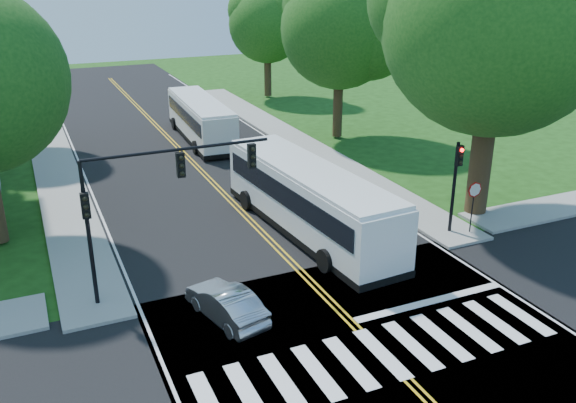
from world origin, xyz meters
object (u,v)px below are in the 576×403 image
signal_ne (456,175)px  suv (372,212)px  bus_lead (309,199)px  bus_follow (201,119)px  signal_nw (151,190)px  dark_sedan (299,166)px  hatchback (226,303)px

signal_ne → suv: signal_ne is taller
bus_lead → bus_follow: bus_lead is taller
signal_nw → suv: bearing=12.7°
suv → dark_sedan: size_ratio=1.16×
bus_follow → hatchback: (-6.16, -24.02, -0.93)m
dark_sedan → signal_nw: bearing=51.4°
signal_nw → suv: signal_nw is taller
signal_nw → bus_follow: size_ratio=0.62×
signal_nw → bus_follow: bearing=69.4°
signal_ne → suv: size_ratio=0.94×
signal_nw → suv: 12.07m
bus_follow → dark_sedan: size_ratio=2.88×
dark_sedan → bus_follow: bearing=-66.1°
signal_nw → hatchback: (1.83, -2.78, -3.74)m
dark_sedan → hatchback: bearing=62.7°
signal_nw → bus_lead: bearing=20.4°
bus_lead → suv: size_ratio=2.75×
suv → dark_sedan: bearing=-75.0°
signal_nw → dark_sedan: size_ratio=1.78×
signal_nw → dark_sedan: 16.08m
signal_ne → bus_lead: (-6.15, 2.93, -1.22)m
signal_ne → bus_follow: size_ratio=0.38×
bus_follow → suv: 19.02m
signal_ne → bus_lead: size_ratio=0.34×
signal_nw → bus_follow: 22.87m
bus_lead → hatchback: (-6.07, -5.72, -1.10)m
signal_ne → hatchback: signal_ne is taller
hatchback → dark_sedan: hatchback is taller
hatchback → suv: (9.38, 5.30, 0.02)m
hatchback → bus_follow: bearing=-118.1°
hatchback → signal_nw: bearing=-70.4°
dark_sedan → suv: bearing=97.3°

